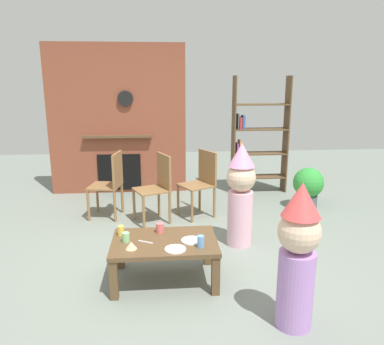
{
  "coord_description": "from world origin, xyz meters",
  "views": [
    {
      "loc": [
        -0.19,
        -3.62,
        1.84
      ],
      "look_at": [
        0.15,
        0.4,
        0.84
      ],
      "focal_mm": 35.24,
      "sensor_mm": 36.0,
      "label": 1
    }
  ],
  "objects_px": {
    "dining_chair_left": "(111,181)",
    "child_with_cone_hat": "(298,253)",
    "paper_plate_rear": "(192,240)",
    "paper_cup_center": "(201,242)",
    "paper_cup_near_left": "(126,237)",
    "dining_chair_middle": "(158,184)",
    "paper_cup_near_right": "(160,228)",
    "paper_plate_front": "(175,249)",
    "birthday_cake_slice": "(131,245)",
    "coffee_table": "(165,247)",
    "paper_cup_far_left": "(121,230)",
    "potted_plant_tall": "(308,186)",
    "dining_chair_right": "(202,179)",
    "bookshelf": "(255,140)",
    "child_in_pink": "(241,192)"
  },
  "relations": [
    {
      "from": "paper_plate_rear",
      "to": "potted_plant_tall",
      "type": "height_order",
      "value": "potted_plant_tall"
    },
    {
      "from": "paper_cup_center",
      "to": "paper_plate_front",
      "type": "distance_m",
      "value": 0.23
    },
    {
      "from": "coffee_table",
      "to": "paper_cup_near_left",
      "type": "relative_size",
      "value": 10.96
    },
    {
      "from": "bookshelf",
      "to": "paper_cup_far_left",
      "type": "xyz_separation_m",
      "value": [
        -1.95,
        -2.63,
        -0.42
      ]
    },
    {
      "from": "potted_plant_tall",
      "to": "dining_chair_right",
      "type": "bearing_deg",
      "value": -174.64
    },
    {
      "from": "child_with_cone_hat",
      "to": "dining_chair_left",
      "type": "distance_m",
      "value": 3.0
    },
    {
      "from": "paper_cup_center",
      "to": "paper_cup_near_left",
      "type": "bearing_deg",
      "value": 165.45
    },
    {
      "from": "dining_chair_left",
      "to": "potted_plant_tall",
      "type": "xyz_separation_m",
      "value": [
        2.8,
        0.13,
        -0.17
      ]
    },
    {
      "from": "bookshelf",
      "to": "coffee_table",
      "type": "distance_m",
      "value": 3.23
    },
    {
      "from": "dining_chair_left",
      "to": "dining_chair_middle",
      "type": "xyz_separation_m",
      "value": [
        0.62,
        -0.2,
        0.0
      ]
    },
    {
      "from": "paper_cup_near_right",
      "to": "dining_chair_right",
      "type": "bearing_deg",
      "value": 69.39
    },
    {
      "from": "dining_chair_left",
      "to": "potted_plant_tall",
      "type": "distance_m",
      "value": 2.8
    },
    {
      "from": "paper_cup_near_right",
      "to": "paper_cup_far_left",
      "type": "relative_size",
      "value": 1.03
    },
    {
      "from": "paper_plate_rear",
      "to": "child_with_cone_hat",
      "type": "relative_size",
      "value": 0.17
    },
    {
      "from": "paper_cup_far_left",
      "to": "paper_plate_front",
      "type": "relative_size",
      "value": 0.49
    },
    {
      "from": "paper_plate_rear",
      "to": "dining_chair_middle",
      "type": "bearing_deg",
      "value": 101.28
    },
    {
      "from": "paper_cup_near_right",
      "to": "paper_plate_front",
      "type": "bearing_deg",
      "value": -71.55
    },
    {
      "from": "dining_chair_middle",
      "to": "paper_cup_far_left",
      "type": "bearing_deg",
      "value": 52.94
    },
    {
      "from": "child_with_cone_hat",
      "to": "child_in_pink",
      "type": "distance_m",
      "value": 1.49
    },
    {
      "from": "paper_cup_near_right",
      "to": "dining_chair_left",
      "type": "distance_m",
      "value": 1.68
    },
    {
      "from": "paper_cup_near_left",
      "to": "paper_cup_near_right",
      "type": "distance_m",
      "value": 0.36
    },
    {
      "from": "paper_cup_center",
      "to": "child_in_pink",
      "type": "distance_m",
      "value": 1.07
    },
    {
      "from": "birthday_cake_slice",
      "to": "dining_chair_left",
      "type": "height_order",
      "value": "dining_chair_left"
    },
    {
      "from": "dining_chair_middle",
      "to": "paper_plate_rear",
      "type": "bearing_deg",
      "value": 78.25
    },
    {
      "from": "birthday_cake_slice",
      "to": "child_with_cone_hat",
      "type": "height_order",
      "value": "child_with_cone_hat"
    },
    {
      "from": "child_in_pink",
      "to": "potted_plant_tall",
      "type": "bearing_deg",
      "value": -177.86
    },
    {
      "from": "paper_plate_front",
      "to": "potted_plant_tall",
      "type": "xyz_separation_m",
      "value": [
        2.02,
        2.07,
        -0.07
      ]
    },
    {
      "from": "potted_plant_tall",
      "to": "dining_chair_middle",
      "type": "bearing_deg",
      "value": -171.49
    },
    {
      "from": "paper_cup_far_left",
      "to": "potted_plant_tall",
      "type": "distance_m",
      "value": 3.05
    },
    {
      "from": "paper_cup_near_right",
      "to": "dining_chair_middle",
      "type": "bearing_deg",
      "value": 91.08
    },
    {
      "from": "paper_cup_near_left",
      "to": "paper_cup_far_left",
      "type": "height_order",
      "value": "paper_cup_far_left"
    },
    {
      "from": "birthday_cake_slice",
      "to": "dining_chair_middle",
      "type": "xyz_separation_m",
      "value": [
        0.23,
        1.7,
        0.08
      ]
    },
    {
      "from": "birthday_cake_slice",
      "to": "paper_cup_center",
      "type": "bearing_deg",
      "value": -1.86
    },
    {
      "from": "paper_plate_front",
      "to": "child_with_cone_hat",
      "type": "bearing_deg",
      "value": -32.14
    },
    {
      "from": "dining_chair_left",
      "to": "child_with_cone_hat",
      "type": "bearing_deg",
      "value": 133.56
    },
    {
      "from": "coffee_table",
      "to": "child_with_cone_hat",
      "type": "height_order",
      "value": "child_with_cone_hat"
    },
    {
      "from": "child_in_pink",
      "to": "paper_cup_near_right",
      "type": "bearing_deg",
      "value": -9.36
    },
    {
      "from": "dining_chair_middle",
      "to": "bookshelf",
      "type": "bearing_deg",
      "value": -165.14
    },
    {
      "from": "coffee_table",
      "to": "child_in_pink",
      "type": "height_order",
      "value": "child_in_pink"
    },
    {
      "from": "paper_cup_far_left",
      "to": "dining_chair_left",
      "type": "height_order",
      "value": "dining_chair_left"
    },
    {
      "from": "paper_cup_center",
      "to": "paper_plate_rear",
      "type": "distance_m",
      "value": 0.16
    },
    {
      "from": "coffee_table",
      "to": "birthday_cake_slice",
      "type": "bearing_deg",
      "value": -152.37
    },
    {
      "from": "paper_plate_front",
      "to": "child_in_pink",
      "type": "xyz_separation_m",
      "value": [
        0.77,
        0.94,
        0.21
      ]
    },
    {
      "from": "paper_plate_rear",
      "to": "dining_chair_middle",
      "type": "height_order",
      "value": "dining_chair_middle"
    },
    {
      "from": "bookshelf",
      "to": "dining_chair_right",
      "type": "height_order",
      "value": "bookshelf"
    },
    {
      "from": "paper_cup_near_left",
      "to": "dining_chair_middle",
      "type": "relative_size",
      "value": 0.1
    },
    {
      "from": "paper_plate_front",
      "to": "dining_chair_middle",
      "type": "bearing_deg",
      "value": 95.15
    },
    {
      "from": "paper_cup_far_left",
      "to": "paper_plate_front",
      "type": "bearing_deg",
      "value": -36.01
    },
    {
      "from": "paper_cup_near_right",
      "to": "paper_plate_rear",
      "type": "height_order",
      "value": "paper_cup_near_right"
    },
    {
      "from": "bookshelf",
      "to": "coffee_table",
      "type": "relative_size",
      "value": 1.96
    }
  ]
}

